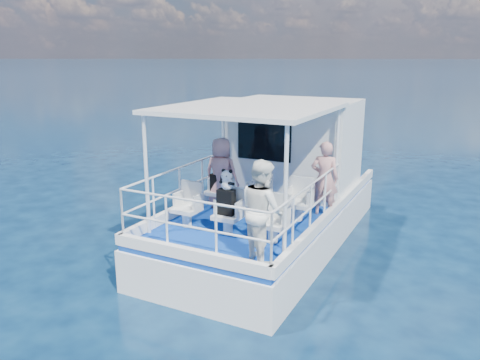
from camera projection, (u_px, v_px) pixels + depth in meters
name	position (u px, v px, depth m)	size (l,w,h in m)	color
ground	(253.00, 257.00, 9.85)	(2000.00, 2000.00, 0.00)	#071B36
hull	(272.00, 241.00, 10.72)	(3.00, 7.00, 1.60)	white
deck	(272.00, 205.00, 10.50)	(2.90, 6.90, 0.10)	#0B3699
cabin	(294.00, 145.00, 11.33)	(2.85, 2.00, 2.20)	white
canopy	(250.00, 108.00, 8.88)	(3.00, 3.20, 0.08)	white
canopy_posts	(248.00, 167.00, 9.13)	(2.77, 2.97, 2.20)	white
railings	(241.00, 201.00, 9.00)	(2.84, 3.59, 1.00)	white
seat_port_fwd	(220.00, 199.00, 10.14)	(0.48, 0.46, 0.38)	silver
seat_center_fwd	(257.00, 205.00, 9.75)	(0.48, 0.46, 0.38)	silver
seat_stbd_fwd	(298.00, 211.00, 9.35)	(0.48, 0.46, 0.38)	silver
seat_port_aft	(187.00, 217.00, 9.02)	(0.48, 0.46, 0.38)	silver
seat_center_aft	(228.00, 224.00, 8.63)	(0.48, 0.46, 0.38)	silver
seat_stbd_aft	(273.00, 232.00, 8.23)	(0.48, 0.46, 0.38)	silver
passenger_port_fwd	(221.00, 173.00, 9.99)	(0.58, 0.41, 1.54)	tan
passenger_stbd_fwd	(325.00, 178.00, 9.56)	(0.56, 0.37, 1.54)	#D58F8A
passenger_stbd_aft	(262.00, 210.00, 7.41)	(0.80, 0.62, 1.65)	white
backpack_port	(217.00, 183.00, 10.02)	(0.29, 0.16, 0.38)	black
backpack_center	(226.00, 202.00, 8.52)	(0.31, 0.18, 0.47)	black
compact_camera	(218.00, 173.00, 9.98)	(0.09, 0.05, 0.05)	black
panda	(227.00, 180.00, 8.41)	(0.25, 0.20, 0.38)	white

